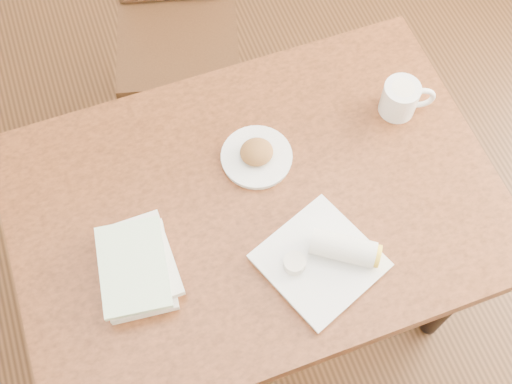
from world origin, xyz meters
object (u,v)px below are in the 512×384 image
object	(u,v)px
table	(256,213)
book_stack	(137,266)
chair_far	(175,10)
coffee_mug	(401,98)
plate_burrito	(327,257)
plate_scone	(257,155)

from	to	relation	value
table	book_stack	distance (m)	0.36
chair_far	coffee_mug	size ratio (longest dim) A/B	6.54
coffee_mug	plate_burrito	bearing A→B (deg)	-136.25
coffee_mug	plate_scone	bearing A→B (deg)	-178.00
plate_scone	table	bearing A→B (deg)	-110.86
table	chair_far	size ratio (longest dim) A/B	1.32
table	book_stack	xyz separation A→B (m)	(-0.34, -0.08, 0.11)
table	plate_burrito	size ratio (longest dim) A/B	3.80
table	plate_burrito	world-z (taller)	plate_burrito
plate_scone	coffee_mug	size ratio (longest dim) A/B	1.31
coffee_mug	plate_burrito	size ratio (longest dim) A/B	0.44
plate_scone	plate_burrito	size ratio (longest dim) A/B	0.58
chair_far	plate_burrito	world-z (taller)	chair_far
plate_scone	coffee_mug	distance (m)	0.43
table	plate_scone	world-z (taller)	plate_scone
plate_burrito	table	bearing A→B (deg)	116.26
chair_far	plate_scone	xyz separation A→B (m)	(0.02, -0.76, 0.22)
plate_burrito	book_stack	distance (m)	0.46
coffee_mug	plate_burrito	xyz separation A→B (m)	(-0.36, -0.35, -0.03)
chair_far	coffee_mug	world-z (taller)	chair_far
coffee_mug	book_stack	distance (m)	0.83
plate_burrito	book_stack	size ratio (longest dim) A/B	1.30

